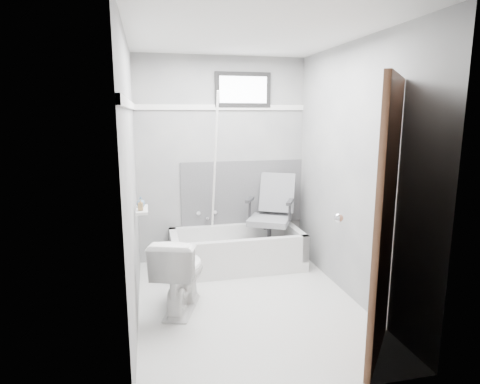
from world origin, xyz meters
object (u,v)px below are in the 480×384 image
object	(u,v)px
door	(447,233)
soap_bottle_b	(141,202)
office_chair	(269,215)
bathtub	(237,249)
soap_bottle_a	(141,205)
toilet	(180,273)

from	to	relation	value
door	soap_bottle_b	distance (m)	2.48
office_chair	bathtub	bearing A→B (deg)	-144.27
soap_bottle_b	door	bearing A→B (deg)	-39.39
office_chair	soap_bottle_a	world-z (taller)	office_chair
office_chair	soap_bottle_b	bearing A→B (deg)	-125.93
bathtub	soap_bottle_b	xyz separation A→B (m)	(-1.04, -0.63, 0.75)
door	office_chair	bearing A→B (deg)	102.04
door	soap_bottle_a	distance (m)	2.40
door	soap_bottle_a	size ratio (longest dim) A/B	21.10
bathtub	door	world-z (taller)	door
soap_bottle_b	bathtub	bearing A→B (deg)	31.46
soap_bottle_b	office_chair	bearing A→B (deg)	25.43
bathtub	toilet	distance (m)	1.14
door	soap_bottle_a	xyz separation A→B (m)	(-1.92, 1.44, -0.03)
bathtub	office_chair	distance (m)	0.55
office_chair	door	distance (m)	2.35
toilet	door	size ratio (longest dim) A/B	0.35
toilet	soap_bottle_a	bearing A→B (deg)	1.01
office_chair	soap_bottle_b	size ratio (longest dim) A/B	9.47
bathtub	toilet	world-z (taller)	toilet
office_chair	door	xyz separation A→B (m)	(0.48, -2.26, 0.41)
office_chair	toilet	bearing A→B (deg)	-111.65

